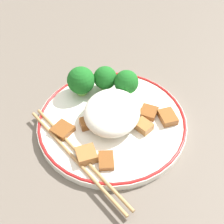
{
  "coord_description": "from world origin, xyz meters",
  "views": [
    {
      "loc": [
        0.34,
        0.06,
        0.4
      ],
      "look_at": [
        0.0,
        0.0,
        0.03
      ],
      "focal_mm": 50.0,
      "sensor_mm": 36.0,
      "label": 1
    }
  ],
  "objects_px": {
    "broccoli_back_right": "(81,81)",
    "broccoli_back_center": "(105,78)",
    "chopsticks": "(77,156)",
    "plate": "(112,122)",
    "broccoli_back_left": "(126,82)"
  },
  "relations": [
    {
      "from": "broccoli_back_left",
      "to": "chopsticks",
      "type": "distance_m",
      "value": 0.16
    },
    {
      "from": "broccoli_back_right",
      "to": "broccoli_back_center",
      "type": "bearing_deg",
      "value": 113.53
    },
    {
      "from": "broccoli_back_right",
      "to": "broccoli_back_left",
      "type": "bearing_deg",
      "value": 98.03
    },
    {
      "from": "broccoli_back_right",
      "to": "chopsticks",
      "type": "height_order",
      "value": "broccoli_back_right"
    },
    {
      "from": "broccoli_back_left",
      "to": "chopsticks",
      "type": "relative_size",
      "value": 0.25
    },
    {
      "from": "plate",
      "to": "broccoli_back_center",
      "type": "height_order",
      "value": "broccoli_back_center"
    },
    {
      "from": "plate",
      "to": "chopsticks",
      "type": "height_order",
      "value": "chopsticks"
    },
    {
      "from": "plate",
      "to": "broccoli_back_left",
      "type": "bearing_deg",
      "value": 168.86
    },
    {
      "from": "plate",
      "to": "broccoli_back_left",
      "type": "distance_m",
      "value": 0.08
    },
    {
      "from": "broccoli_back_left",
      "to": "plate",
      "type": "bearing_deg",
      "value": -11.14
    },
    {
      "from": "plate",
      "to": "chopsticks",
      "type": "relative_size",
      "value": 1.29
    },
    {
      "from": "broccoli_back_right",
      "to": "chopsticks",
      "type": "xyz_separation_m",
      "value": [
        0.14,
        0.03,
        -0.03
      ]
    },
    {
      "from": "chopsticks",
      "to": "broccoli_back_center",
      "type": "bearing_deg",
      "value": 175.36
    },
    {
      "from": "broccoli_back_right",
      "to": "chopsticks",
      "type": "bearing_deg",
      "value": 10.91
    },
    {
      "from": "broccoli_back_left",
      "to": "broccoli_back_center",
      "type": "distance_m",
      "value": 0.04
    }
  ]
}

